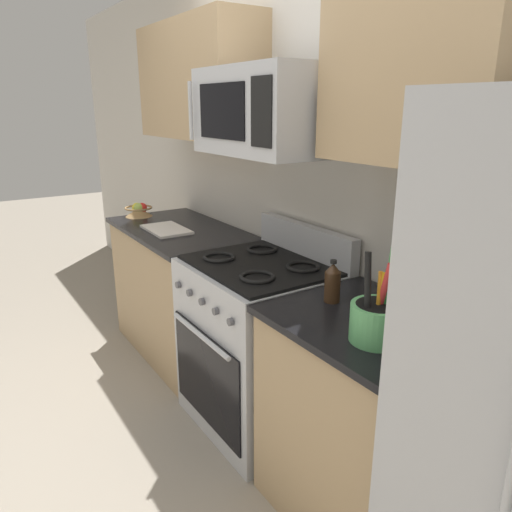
# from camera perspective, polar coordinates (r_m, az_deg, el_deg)

# --- Properties ---
(ground_plane) EXTENTS (16.00, 16.00, 0.00)m
(ground_plane) POSITION_cam_1_polar(r_m,az_deg,el_deg) (2.67, -12.43, -22.69)
(ground_plane) COLOR gray
(wall_back) EXTENTS (8.00, 0.10, 2.60)m
(wall_back) POSITION_cam_1_polar(r_m,az_deg,el_deg) (2.62, 7.75, 8.44)
(wall_back) COLOR beige
(wall_back) RESTS_ON ground
(counter_left) EXTENTS (1.17, 0.65, 0.91)m
(counter_left) POSITION_cam_1_polar(r_m,az_deg,el_deg) (3.43, -8.65, -4.06)
(counter_left) COLOR tan
(counter_left) RESTS_ON ground
(range_oven) EXTENTS (0.76, 0.69, 1.09)m
(range_oven) POSITION_cam_1_polar(r_m,az_deg,el_deg) (2.65, 0.46, -10.21)
(range_oven) COLOR #B2B5BA
(range_oven) RESTS_ON ground
(counter_right) EXTENTS (0.75, 0.65, 0.91)m
(counter_right) POSITION_cam_1_polar(r_m,az_deg,el_deg) (2.16, 12.38, -18.25)
(counter_right) COLOR tan
(counter_right) RESTS_ON ground
(microwave) EXTENTS (0.73, 0.44, 0.40)m
(microwave) POSITION_cam_1_polar(r_m,az_deg,el_deg) (2.36, 1.13, 16.71)
(microwave) COLOR #B2B5BA
(upper_cabinets_left) EXTENTS (1.16, 0.34, 0.71)m
(upper_cabinets_left) POSITION_cam_1_polar(r_m,az_deg,el_deg) (3.29, -6.91, 19.81)
(upper_cabinets_left) COLOR tan
(upper_cabinets_right) EXTENTS (0.74, 0.34, 0.71)m
(upper_cabinets_right) POSITION_cam_1_polar(r_m,az_deg,el_deg) (1.90, 19.36, 20.90)
(upper_cabinets_right) COLOR tan
(utensil_crock) EXTENTS (0.19, 0.19, 0.35)m
(utensil_crock) POSITION_cam_1_polar(r_m,az_deg,el_deg) (1.74, 14.12, -7.30)
(utensil_crock) COLOR #59AD66
(utensil_crock) RESTS_ON counter_right
(fruit_basket) EXTENTS (0.20, 0.20, 0.10)m
(fruit_basket) POSITION_cam_1_polar(r_m,az_deg,el_deg) (3.70, -13.66, 5.29)
(fruit_basket) COLOR #9E7A4C
(fruit_basket) RESTS_ON counter_left
(apple_loose) EXTENTS (0.07, 0.07, 0.07)m
(apple_loose) POSITION_cam_1_polar(r_m,az_deg,el_deg) (3.71, -13.49, 5.21)
(apple_loose) COLOR red
(apple_loose) RESTS_ON counter_left
(cutting_board) EXTENTS (0.38, 0.23, 0.02)m
(cutting_board) POSITION_cam_1_polar(r_m,az_deg,el_deg) (3.24, -10.53, 3.10)
(cutting_board) COLOR silver
(cutting_board) RESTS_ON counter_left
(bottle_soy) EXTENTS (0.07, 0.07, 0.18)m
(bottle_soy) POSITION_cam_1_polar(r_m,az_deg,el_deg) (2.04, 9.01, -3.15)
(bottle_soy) COLOR #382314
(bottle_soy) RESTS_ON counter_right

